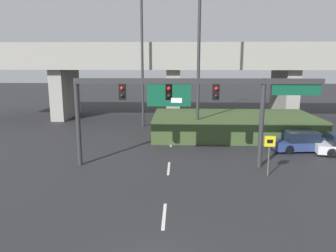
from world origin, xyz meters
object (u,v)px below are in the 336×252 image
at_px(speed_limit_sign, 269,150).
at_px(highway_light_pole_near, 142,30).
at_px(parked_sedan_near_right, 302,142).
at_px(highway_light_pole_far, 199,18).
at_px(signal_gantry, 188,96).

bearing_deg(speed_limit_sign, highway_light_pole_near, 121.88).
bearing_deg(speed_limit_sign, parked_sedan_near_right, 54.55).
relative_size(highway_light_pole_near, highway_light_pole_far, 0.96).
bearing_deg(highway_light_pole_far, speed_limit_sign, -65.13).
height_order(speed_limit_sign, parked_sedan_near_right, speed_limit_sign).
relative_size(highway_light_pole_far, parked_sedan_near_right, 4.04).
relative_size(signal_gantry, parked_sedan_near_right, 3.27).
bearing_deg(highway_light_pole_far, parked_sedan_near_right, -17.46).
xyz_separation_m(highway_light_pole_near, parked_sedan_near_right, (12.39, -8.37, -8.45)).
distance_m(highway_light_pole_near, parked_sedan_near_right, 17.18).
distance_m(signal_gantry, highway_light_pole_near, 13.65).
height_order(speed_limit_sign, highway_light_pole_far, highway_light_pole_far).
height_order(signal_gantry, speed_limit_sign, signal_gantry).
bearing_deg(signal_gantry, highway_light_pole_near, 108.34).
bearing_deg(parked_sedan_near_right, highway_light_pole_near, 139.90).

